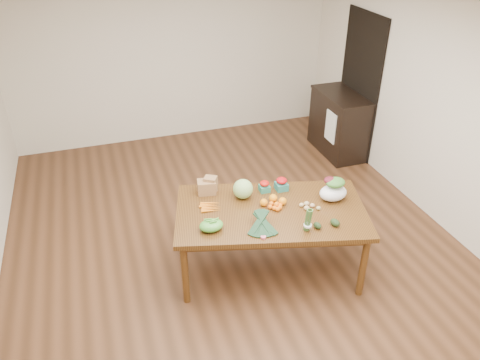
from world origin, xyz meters
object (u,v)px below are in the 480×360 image
object	(u,v)px
dining_table	(270,239)
mandarin_cluster	(276,206)
paper_bag	(207,186)
kale_bunch	(262,224)
cabbage	(243,189)
asparagus_bundle	(308,220)
cabinet	(338,124)
salad_bag	(333,190)

from	to	relation	value
dining_table	mandarin_cluster	distance (m)	0.42
paper_bag	mandarin_cluster	bearing A→B (deg)	-40.64
dining_table	kale_bunch	world-z (taller)	kale_bunch
dining_table	kale_bunch	xyz separation A→B (m)	(-0.21, -0.30, 0.45)
paper_bag	cabbage	xyz separation A→B (m)	(0.33, -0.20, 0.01)
asparagus_bundle	kale_bunch	bearing A→B (deg)	177.77
paper_bag	cabinet	bearing A→B (deg)	33.90
salad_bag	cabinet	bearing A→B (deg)	59.37
cabinet	paper_bag	xyz separation A→B (m)	(-2.50, -1.68, 0.37)
salad_bag	paper_bag	bearing A→B (deg)	156.36
mandarin_cluster	salad_bag	xyz separation A→B (m)	(0.61, -0.02, 0.07)
dining_table	cabbage	size ratio (longest dim) A/B	9.11
mandarin_cluster	asparagus_bundle	distance (m)	0.46
cabbage	mandarin_cluster	xyz separation A→B (m)	(0.25, -0.30, -0.06)
cabinet	kale_bunch	xyz separation A→B (m)	(-2.18, -2.48, 0.36)
dining_table	salad_bag	world-z (taller)	salad_bag
cabinet	mandarin_cluster	xyz separation A→B (m)	(-1.92, -2.18, 0.32)
dining_table	mandarin_cluster	xyz separation A→B (m)	(0.05, 0.00, 0.41)
cabinet	mandarin_cluster	size ratio (longest dim) A/B	5.67
dining_table	kale_bunch	size ratio (longest dim) A/B	4.70
paper_bag	salad_bag	xyz separation A→B (m)	(1.20, -0.52, 0.02)
dining_table	salad_bag	xyz separation A→B (m)	(0.67, -0.02, 0.49)
kale_bunch	salad_bag	world-z (taller)	salad_bag
paper_bag	mandarin_cluster	size ratio (longest dim) A/B	1.40
paper_bag	kale_bunch	distance (m)	0.86
kale_bunch	salad_bag	distance (m)	0.92
mandarin_cluster	asparagus_bundle	bearing A→B (deg)	-71.85
salad_bag	cabbage	bearing A→B (deg)	159.43
paper_bag	asparagus_bundle	world-z (taller)	asparagus_bundle
dining_table	cabinet	distance (m)	2.95
paper_bag	kale_bunch	size ratio (longest dim) A/B	0.63
cabbage	kale_bunch	size ratio (longest dim) A/B	0.52
paper_bag	salad_bag	size ratio (longest dim) A/B	0.87
mandarin_cluster	asparagus_bundle	world-z (taller)	asparagus_bundle
dining_table	cabinet	xyz separation A→B (m)	(1.98, 2.18, 0.10)
paper_bag	salad_bag	world-z (taller)	salad_bag
asparagus_bundle	salad_bag	size ratio (longest dim) A/B	0.86
cabinet	asparagus_bundle	distance (m)	3.18
mandarin_cluster	kale_bunch	bearing A→B (deg)	-130.99
cabinet	salad_bag	bearing A→B (deg)	-120.63
paper_bag	asparagus_bundle	size ratio (longest dim) A/B	1.00
mandarin_cluster	salad_bag	size ratio (longest dim) A/B	0.62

